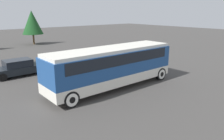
{
  "coord_description": "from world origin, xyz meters",
  "views": [
    {
      "loc": [
        -9.74,
        -11.63,
        5.44
      ],
      "look_at": [
        0.0,
        0.0,
        1.32
      ],
      "focal_mm": 35.0,
      "sensor_mm": 36.0,
      "label": 1
    }
  ],
  "objects": [
    {
      "name": "parked_car_near",
      "position": [
        -0.16,
        7.5,
        0.69
      ],
      "size": [
        4.44,
        1.92,
        1.38
      ],
      "color": "#2D5638",
      "rests_on": "ground_plane"
    },
    {
      "name": "parked_car_mid",
      "position": [
        -4.15,
        7.51,
        0.7
      ],
      "size": [
        4.21,
        1.87,
        1.42
      ],
      "color": "black",
      "rests_on": "ground_plane"
    },
    {
      "name": "parked_car_far",
      "position": [
        1.25,
        4.87,
        0.7
      ],
      "size": [
        4.03,
        1.88,
        1.42
      ],
      "color": "#BCBCC1",
      "rests_on": "ground_plane"
    },
    {
      "name": "tree_left",
      "position": [
        3.69,
        24.86,
        3.61
      ],
      "size": [
        3.32,
        3.32,
        5.54
      ],
      "color": "brown",
      "rests_on": "ground_plane"
    },
    {
      "name": "ground_plane",
      "position": [
        0.0,
        0.0,
        0.0
      ],
      "size": [
        120.0,
        120.0,
        0.0
      ],
      "primitive_type": "plane",
      "color": "#423F3D"
    },
    {
      "name": "tour_bus",
      "position": [
        0.1,
        0.0,
        1.77
      ],
      "size": [
        10.01,
        2.6,
        2.94
      ],
      "color": "silver",
      "rests_on": "ground_plane"
    }
  ]
}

